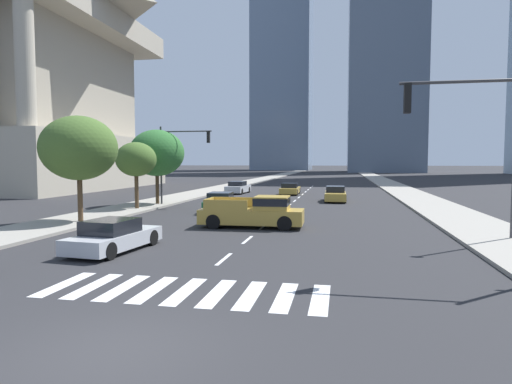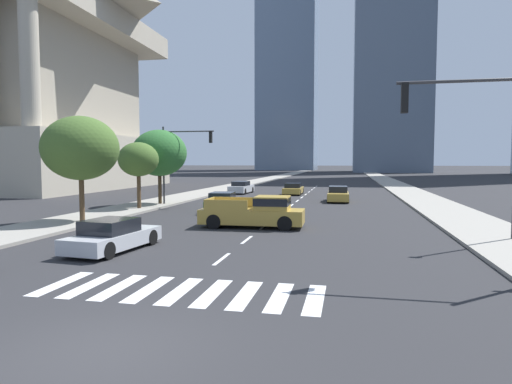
{
  "view_description": "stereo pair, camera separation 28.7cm",
  "coord_description": "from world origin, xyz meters",
  "px_view_note": "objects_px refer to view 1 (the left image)",
  "views": [
    {
      "loc": [
        4.1,
        -7.25,
        3.47
      ],
      "look_at": [
        0.0,
        13.86,
        2.0
      ],
      "focal_mm": 31.12,
      "sensor_mm": 36.0,
      "label": 1
    },
    {
      "loc": [
        4.38,
        -7.19,
        3.47
      ],
      "look_at": [
        0.0,
        13.86,
        2.0
      ],
      "focal_mm": 31.12,
      "sensor_mm": 36.0,
      "label": 2
    }
  ],
  "objects_px": {
    "sedan_silver_1": "(114,236)",
    "sedan_gold_4": "(290,189)",
    "pickup_truck": "(257,212)",
    "sedan_silver_3": "(238,188)",
    "street_tree_second": "(136,160)",
    "traffic_signal_far": "(179,151)",
    "traffic_signal_near": "(497,133)",
    "street_tree_third": "(157,153)",
    "sedan_gold_2": "(335,194)",
    "sedan_green_0": "(221,203)",
    "street_tree_nearest": "(79,148)"
  },
  "relations": [
    {
      "from": "sedan_gold_2",
      "to": "street_tree_second",
      "type": "relative_size",
      "value": 0.96
    },
    {
      "from": "street_tree_nearest",
      "to": "street_tree_second",
      "type": "height_order",
      "value": "street_tree_nearest"
    },
    {
      "from": "sedan_silver_1",
      "to": "sedan_gold_4",
      "type": "xyz_separation_m",
      "value": [
        3.28,
        31.21,
        -0.01
      ]
    },
    {
      "from": "sedan_silver_3",
      "to": "street_tree_third",
      "type": "xyz_separation_m",
      "value": [
        -3.2,
        -14.24,
        3.54
      ]
    },
    {
      "from": "sedan_green_0",
      "to": "sedan_silver_3",
      "type": "height_order",
      "value": "sedan_green_0"
    },
    {
      "from": "pickup_truck",
      "to": "sedan_green_0",
      "type": "relative_size",
      "value": 1.24
    },
    {
      "from": "sedan_gold_4",
      "to": "traffic_signal_far",
      "type": "height_order",
      "value": "traffic_signal_far"
    },
    {
      "from": "street_tree_nearest",
      "to": "street_tree_second",
      "type": "xyz_separation_m",
      "value": [
        0.0,
        6.96,
        -0.6
      ]
    },
    {
      "from": "traffic_signal_far",
      "to": "street_tree_second",
      "type": "height_order",
      "value": "traffic_signal_far"
    },
    {
      "from": "sedan_silver_3",
      "to": "traffic_signal_far",
      "type": "bearing_deg",
      "value": 177.52
    },
    {
      "from": "sedan_gold_2",
      "to": "sedan_green_0",
      "type": "bearing_deg",
      "value": -39.46
    },
    {
      "from": "street_tree_second",
      "to": "traffic_signal_far",
      "type": "bearing_deg",
      "value": 61.44
    },
    {
      "from": "sedan_silver_1",
      "to": "sedan_gold_2",
      "type": "distance_m",
      "value": 24.91
    },
    {
      "from": "sedan_silver_1",
      "to": "street_tree_nearest",
      "type": "distance_m",
      "value": 9.53
    },
    {
      "from": "street_tree_third",
      "to": "sedan_silver_3",
      "type": "bearing_deg",
      "value": 77.32
    },
    {
      "from": "sedan_silver_1",
      "to": "street_tree_second",
      "type": "bearing_deg",
      "value": 28.64
    },
    {
      "from": "traffic_signal_near",
      "to": "street_tree_nearest",
      "type": "bearing_deg",
      "value": -23.22
    },
    {
      "from": "pickup_truck",
      "to": "street_tree_nearest",
      "type": "bearing_deg",
      "value": -178.8
    },
    {
      "from": "sedan_silver_1",
      "to": "sedan_gold_2",
      "type": "xyz_separation_m",
      "value": [
        8.13,
        23.54,
        0.04
      ]
    },
    {
      "from": "traffic_signal_far",
      "to": "street_tree_third",
      "type": "relative_size",
      "value": 1.04
    },
    {
      "from": "sedan_gold_2",
      "to": "street_tree_third",
      "type": "bearing_deg",
      "value": -66.87
    },
    {
      "from": "pickup_truck",
      "to": "sedan_silver_1",
      "type": "distance_m",
      "value": 8.32
    },
    {
      "from": "sedan_silver_3",
      "to": "sedan_gold_4",
      "type": "xyz_separation_m",
      "value": [
        5.78,
        -0.31,
        -0.06
      ]
    },
    {
      "from": "sedan_silver_3",
      "to": "street_tree_nearest",
      "type": "xyz_separation_m",
      "value": [
        -3.2,
        -24.81,
        3.6
      ]
    },
    {
      "from": "sedan_silver_1",
      "to": "traffic_signal_near",
      "type": "bearing_deg",
      "value": -90.01
    },
    {
      "from": "sedan_gold_4",
      "to": "sedan_gold_2",
      "type": "bearing_deg",
      "value": -148.32
    },
    {
      "from": "sedan_green_0",
      "to": "sedan_gold_2",
      "type": "bearing_deg",
      "value": -41.89
    },
    {
      "from": "sedan_silver_3",
      "to": "traffic_signal_far",
      "type": "relative_size",
      "value": 0.75
    },
    {
      "from": "sedan_green_0",
      "to": "sedan_silver_3",
      "type": "xyz_separation_m",
      "value": [
        -2.98,
        17.68,
        -0.01
      ]
    },
    {
      "from": "traffic_signal_near",
      "to": "street_tree_second",
      "type": "bearing_deg",
      "value": -38.59
    },
    {
      "from": "traffic_signal_far",
      "to": "street_tree_second",
      "type": "bearing_deg",
      "value": -118.56
    },
    {
      "from": "street_tree_third",
      "to": "sedan_green_0",
      "type": "bearing_deg",
      "value": -29.1
    },
    {
      "from": "sedan_silver_1",
      "to": "traffic_signal_near",
      "type": "xyz_separation_m",
      "value": [
        13.16,
        -1.38,
        3.75
      ]
    },
    {
      "from": "sedan_silver_3",
      "to": "street_tree_second",
      "type": "relative_size",
      "value": 0.97
    },
    {
      "from": "sedan_gold_2",
      "to": "sedan_silver_3",
      "type": "bearing_deg",
      "value": -128.12
    },
    {
      "from": "sedan_gold_4",
      "to": "street_tree_nearest",
      "type": "bearing_deg",
      "value": 159.21
    },
    {
      "from": "pickup_truck",
      "to": "sedan_silver_3",
      "type": "height_order",
      "value": "pickup_truck"
    },
    {
      "from": "street_tree_nearest",
      "to": "sedan_gold_2",
      "type": "bearing_deg",
      "value": 50.6
    },
    {
      "from": "sedan_green_0",
      "to": "sedan_silver_3",
      "type": "distance_m",
      "value": 17.93
    },
    {
      "from": "pickup_truck",
      "to": "sedan_gold_4",
      "type": "xyz_separation_m",
      "value": [
        -1.01,
        24.08,
        -0.25
      ]
    },
    {
      "from": "sedan_gold_2",
      "to": "street_tree_nearest",
      "type": "height_order",
      "value": "street_tree_nearest"
    },
    {
      "from": "traffic_signal_near",
      "to": "street_tree_third",
      "type": "relative_size",
      "value": 1.04
    },
    {
      "from": "sedan_silver_3",
      "to": "traffic_signal_far",
      "type": "distance_m",
      "value": 14.87
    },
    {
      "from": "pickup_truck",
      "to": "street_tree_third",
      "type": "xyz_separation_m",
      "value": [
        -9.99,
        10.15,
        3.34
      ]
    },
    {
      "from": "pickup_truck",
      "to": "traffic_signal_near",
      "type": "distance_m",
      "value": 12.78
    },
    {
      "from": "sedan_silver_1",
      "to": "sedan_gold_2",
      "type": "bearing_deg",
      "value": -13.05
    },
    {
      "from": "street_tree_third",
      "to": "pickup_truck",
      "type": "bearing_deg",
      "value": -45.47
    },
    {
      "from": "sedan_green_0",
      "to": "street_tree_second",
      "type": "relative_size",
      "value": 0.94
    },
    {
      "from": "traffic_signal_far",
      "to": "sedan_silver_1",
      "type": "bearing_deg",
      "value": -77.52
    },
    {
      "from": "street_tree_nearest",
      "to": "sedan_gold_4",
      "type": "bearing_deg",
      "value": 69.87
    }
  ]
}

